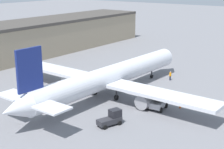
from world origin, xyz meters
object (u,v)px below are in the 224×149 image
Objects in this scene: belt_loader_truck at (159,101)px; safety_cone_near at (180,106)px; baggage_tug at (111,118)px; airplane at (108,77)px; safety_cone_far at (215,104)px; ground_crew_worker at (170,76)px.

belt_loader_truck reaches higher than safety_cone_near.
safety_cone_near is at bearing -4.64° from baggage_tug.
safety_cone_near is (2.17, -12.40, -3.02)m from airplane.
belt_loader_truck reaches higher than baggage_tug.
belt_loader_truck is 3.52m from safety_cone_near.
baggage_tug is 1.14× the size of belt_loader_truck.
baggage_tug reaches higher than safety_cone_far.
airplane is at bearing 57.15° from baggage_tug.
safety_cone_far is at bearing -44.92° from safety_cone_near.
ground_crew_worker is 24.28m from baggage_tug.
baggage_tug is at bearing 159.96° from belt_loader_truck.
safety_cone_near is (-12.53, -8.22, -0.70)m from ground_crew_worker.
ground_crew_worker is at bearing 26.10° from baggage_tug.
ground_crew_worker is at bearing 14.77° from belt_loader_truck.
safety_cone_far is at bearing -11.64° from baggage_tug.
airplane is 12.26m from baggage_tug.
airplane is 15.46m from ground_crew_worker.
safety_cone_far is (6.25, -16.47, -3.02)m from airplane.
airplane reaches higher than safety_cone_near.
airplane is 11.51× the size of baggage_tug.
airplane is 77.96× the size of safety_cone_far.
belt_loader_truck is at bearing 131.76° from safety_cone_near.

